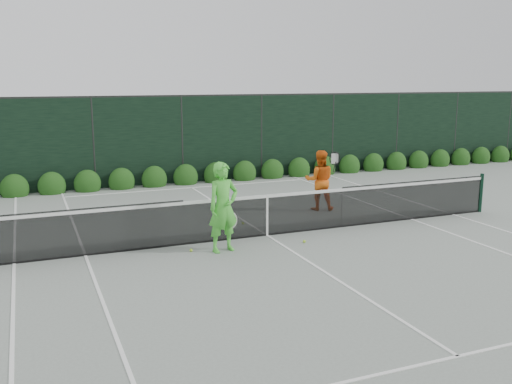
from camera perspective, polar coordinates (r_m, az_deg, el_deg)
name	(u,v)px	position (r m, az deg, el deg)	size (l,w,h in m)	color
ground	(267,236)	(13.41, 1.11, -4.38)	(80.00, 80.00, 0.00)	gray
tennis_net	(266,214)	(13.27, 1.02, -2.18)	(12.90, 0.10, 1.07)	#103020
player_woman	(223,207)	(12.03, -3.29, -1.53)	(0.78, 0.60, 1.92)	#4DCB3B
player_man	(320,180)	(15.94, 6.38, 1.18)	(1.00, 0.89, 1.68)	orange
court_lines	(267,235)	(13.41, 1.11, -4.35)	(11.03, 23.83, 0.01)	white
windscreen_fence	(325,194)	(10.69, 6.91, -0.17)	(32.00, 21.07, 3.06)	black
hedge_row	(186,177)	(19.97, -7.05, 1.46)	(31.66, 0.65, 0.94)	#153A0F
tennis_balls	(247,237)	(13.13, -0.91, -4.56)	(2.61, 2.11, 0.07)	#AEDE31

